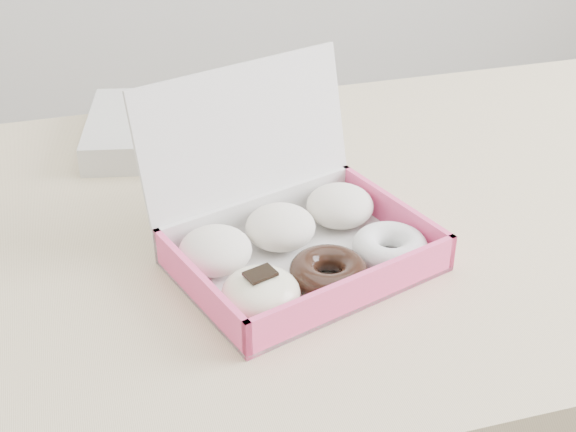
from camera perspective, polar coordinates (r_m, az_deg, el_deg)
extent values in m
cube|color=tan|center=(1.11, 9.49, 0.46)|extent=(1.20, 0.80, 0.04)
cylinder|color=tan|center=(1.53, -16.89, -7.95)|extent=(0.05, 0.05, 0.71)
cylinder|color=tan|center=(1.82, 19.82, -1.67)|extent=(0.05, 0.05, 0.71)
cube|color=silver|center=(0.95, 1.10, -3.48)|extent=(0.33, 0.29, 0.01)
cube|color=#FF4E88|center=(0.87, 4.90, -5.51)|extent=(0.27, 0.09, 0.05)
cube|color=silver|center=(1.01, -2.14, 0.23)|extent=(0.27, 0.09, 0.05)
cube|color=#FF4E88|center=(0.88, -6.34, -5.24)|extent=(0.07, 0.20, 0.05)
cube|color=#FF4E88|center=(1.01, 7.57, 0.04)|extent=(0.07, 0.20, 0.05)
cube|color=silver|center=(0.98, -2.88, 4.76)|extent=(0.29, 0.14, 0.20)
ellipsoid|color=silver|center=(0.93, -5.18, -2.45)|extent=(0.11, 0.11, 0.05)
ellipsoid|color=silver|center=(0.97, -0.54, -0.79)|extent=(0.11, 0.11, 0.05)
ellipsoid|color=silver|center=(1.01, 3.71, 0.74)|extent=(0.11, 0.11, 0.05)
ellipsoid|color=beige|center=(0.86, -1.95, -5.52)|extent=(0.11, 0.11, 0.05)
cube|color=black|center=(0.84, -1.98, -4.13)|extent=(0.04, 0.03, 0.00)
torus|color=black|center=(0.91, 2.90, -4.01)|extent=(0.11, 0.11, 0.03)
torus|color=white|center=(0.95, 7.26, -2.22)|extent=(0.11, 0.11, 0.03)
cube|color=white|center=(1.24, -7.69, 6.23)|extent=(0.31, 0.27, 0.04)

